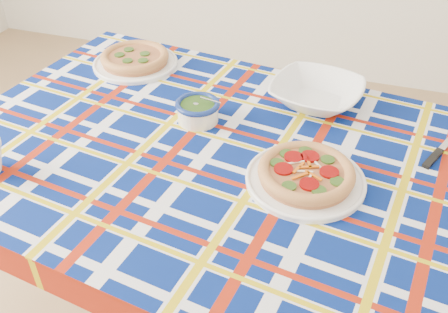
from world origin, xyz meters
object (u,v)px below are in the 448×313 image
(dining_table, at_px, (238,179))
(serving_bowl, at_px, (317,93))
(main_focaccia_plate, at_px, (306,173))
(pesto_bowl, at_px, (198,109))

(dining_table, bearing_deg, serving_bowl, 74.67)
(main_focaccia_plate, bearing_deg, dining_table, 165.52)
(main_focaccia_plate, bearing_deg, serving_bowl, 96.19)
(dining_table, relative_size, serving_bowl, 6.33)
(main_focaccia_plate, relative_size, pesto_bowl, 2.36)
(main_focaccia_plate, bearing_deg, pesto_bowl, 153.01)
(serving_bowl, bearing_deg, main_focaccia_plate, -83.81)
(dining_table, xyz_separation_m, main_focaccia_plate, (0.17, -0.05, 0.10))
(serving_bowl, bearing_deg, dining_table, -113.31)
(dining_table, height_order, pesto_bowl, pesto_bowl)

